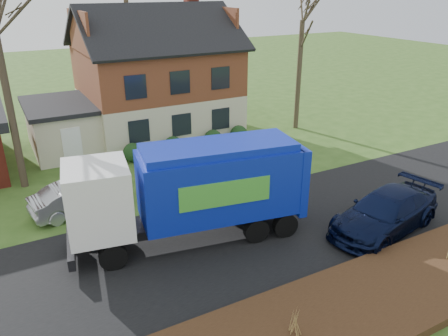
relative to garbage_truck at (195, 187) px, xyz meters
name	(u,v)px	position (x,y,z in m)	size (l,w,h in m)	color
ground	(240,237)	(1.55, -0.75, -2.18)	(120.00, 120.00, 0.00)	#32521B
road	(240,236)	(1.55, -0.75, -2.17)	(80.00, 7.00, 0.02)	black
mulch_verge	(332,317)	(1.55, -6.05, -2.03)	(80.00, 3.50, 0.30)	#311C10
main_house	(149,72)	(3.04, 13.16, 1.85)	(12.95, 8.95, 9.26)	beige
garbage_truck	(195,187)	(0.00, 0.00, 0.00)	(9.10, 3.78, 3.78)	black
silver_sedan	(81,197)	(-3.42, 4.37, -1.50)	(1.45, 4.16, 1.37)	#A5A7AD
navy_wagon	(385,212)	(6.87, -3.01, -1.39)	(2.21, 5.43, 1.58)	black
tree_front_east	(304,1)	(12.09, 9.64, 6.01)	(3.63, 3.63, 10.08)	#443929
grass_clump_mid	(296,323)	(0.05, -6.21, -1.46)	(0.30, 0.25, 0.84)	olive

